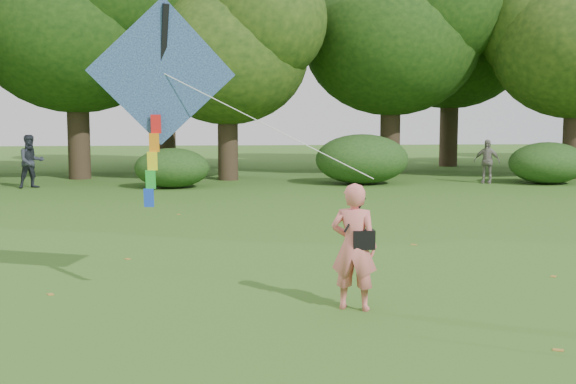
{
  "coord_description": "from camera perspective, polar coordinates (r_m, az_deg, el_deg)",
  "views": [
    {
      "loc": [
        -2.04,
        -8.76,
        2.7
      ],
      "look_at": [
        -1.13,
        2.0,
        1.5
      ],
      "focal_mm": 45.0,
      "sensor_mm": 36.0,
      "label": 1
    }
  ],
  "objects": [
    {
      "name": "bystander_right",
      "position": [
        28.37,
        15.43,
        2.34
      ],
      "size": [
        1.05,
        0.84,
        1.66
      ],
      "primitive_type": "imported",
      "rotation": [
        0.0,
        0.0,
        -0.53
      ],
      "color": "gray",
      "rests_on": "ground"
    },
    {
      "name": "flying_kite",
      "position": [
        10.27,
        -9.92,
        8.96
      ],
      "size": [
        3.87,
        1.0,
        2.89
      ],
      "color": "#2633A7",
      "rests_on": "ground"
    },
    {
      "name": "fallen_leaves",
      "position": [
        11.01,
        6.43,
        -7.87
      ],
      "size": [
        8.73,
        14.21,
        0.01
      ],
      "color": "olive",
      "rests_on": "ground"
    },
    {
      "name": "tree_line",
      "position": [
        31.99,
        1.88,
        11.55
      ],
      "size": [
        54.7,
        15.3,
        9.48
      ],
      "color": "#3A2D1E",
      "rests_on": "ground"
    },
    {
      "name": "crossbody_bag",
      "position": [
        9.87,
        5.94,
        -3.68
      ],
      "size": [
        0.43,
        0.2,
        0.7
      ],
      "color": "black",
      "rests_on": "ground"
    },
    {
      "name": "man_kite_flyer",
      "position": [
        9.9,
        5.23,
        -4.32
      ],
      "size": [
        0.74,
        0.62,
        1.75
      ],
      "primitive_type": "imported",
      "rotation": [
        0.0,
        0.0,
        2.77
      ],
      "color": "#E3706B",
      "rests_on": "ground"
    },
    {
      "name": "shrub_band",
      "position": [
        26.46,
        -1.98,
        2.35
      ],
      "size": [
        39.15,
        3.22,
        1.88
      ],
      "color": "#264919",
      "rests_on": "ground"
    },
    {
      "name": "bystander_left",
      "position": [
        27.16,
        -19.64,
        2.28
      ],
      "size": [
        1.16,
        1.1,
        1.9
      ],
      "primitive_type": "imported",
      "rotation": [
        0.0,
        0.0,
        0.56
      ],
      "color": "#272C34",
      "rests_on": "ground"
    },
    {
      "name": "ground",
      "position": [
        9.4,
        8.03,
        -10.43
      ],
      "size": [
        100.0,
        100.0,
        0.0
      ],
      "primitive_type": "plane",
      "color": "#265114",
      "rests_on": "ground"
    }
  ]
}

